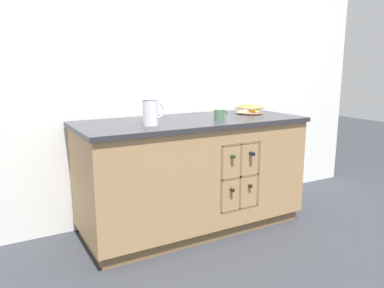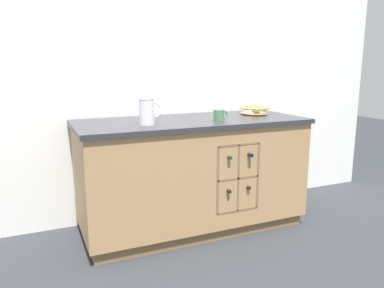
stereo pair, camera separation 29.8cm
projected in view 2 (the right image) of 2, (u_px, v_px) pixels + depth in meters
ground_plane at (192, 226)px, 3.13m from camera, size 14.00×14.00×0.00m
back_wall at (172, 71)px, 3.25m from camera, size 4.40×0.06×2.55m
kitchen_island at (192, 174)px, 3.04m from camera, size 1.81×0.77×0.90m
fruit_bowl at (255, 110)px, 3.25m from camera, size 0.26×0.26×0.08m
white_pitcher at (147, 111)px, 2.66m from camera, size 0.17×0.11×0.19m
ceramic_mug at (219, 115)px, 2.88m from camera, size 0.12×0.08×0.08m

